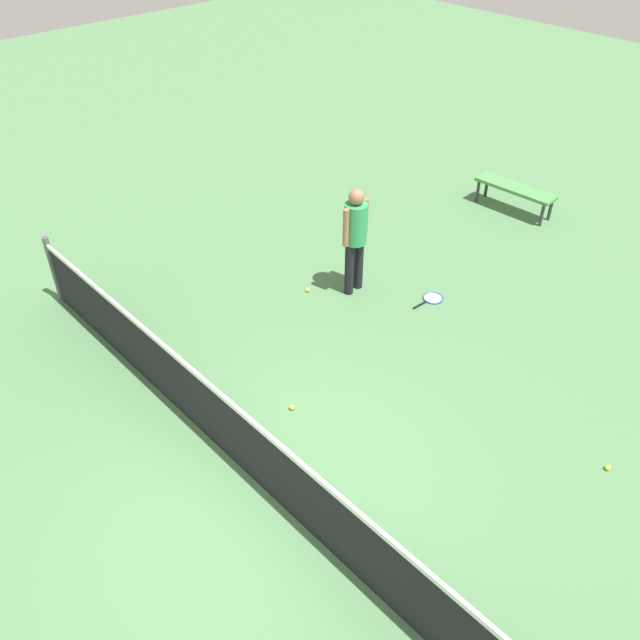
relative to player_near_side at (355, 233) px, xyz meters
The scene contains 9 objects.
ground_plane 4.16m from the player_near_side, 122.28° to the left, with size 40.00×40.00×0.00m, color #4C7A4C.
court_net 4.07m from the player_near_side, 122.28° to the left, with size 10.09×0.09×1.07m.
player_near_side is the anchor object (origin of this frame).
tennis_racket_near_player 1.57m from the player_near_side, 145.46° to the right, with size 0.33×0.59×0.03m.
tennis_ball_near_player 4.57m from the player_near_side, behind, with size 0.07×0.07×0.07m, color #C6E033.
tennis_ball_by_net 2.91m from the player_near_side, 118.71° to the left, with size 0.07×0.07×0.07m, color #C6E033.
tennis_ball_midcourt 2.08m from the player_near_side, 51.36° to the right, with size 0.07×0.07×0.07m, color #C6E033.
tennis_ball_baseline 1.20m from the player_near_side, 51.96° to the left, with size 0.07×0.07×0.07m, color #C6E033.
courtside_bench 4.04m from the player_near_side, 92.68° to the right, with size 1.52×0.47×0.48m.
Camera 1 is at (-3.66, 2.70, 5.86)m, focal length 37.16 mm.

